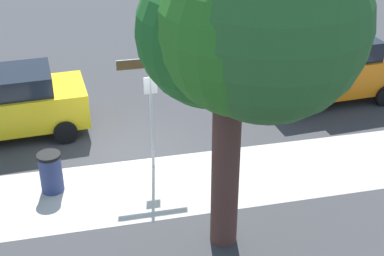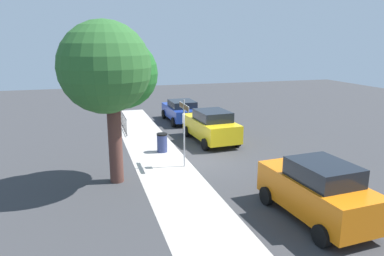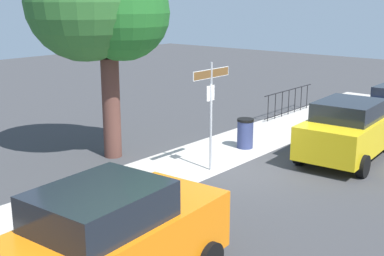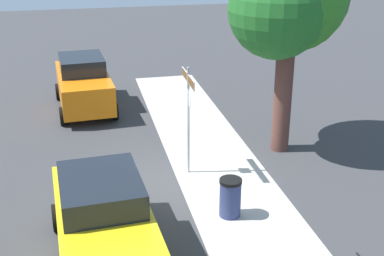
{
  "view_description": "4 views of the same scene",
  "coord_description": "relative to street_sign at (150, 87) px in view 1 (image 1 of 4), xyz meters",
  "views": [
    {
      "loc": [
        1.26,
        12.25,
        7.54
      ],
      "look_at": [
        -1.35,
        0.94,
        1.27
      ],
      "focal_mm": 52.37,
      "sensor_mm": 36.0,
      "label": 1
    },
    {
      "loc": [
        -15.6,
        4.57,
        5.62
      ],
      "look_at": [
        -0.63,
        0.08,
        1.82
      ],
      "focal_mm": 33.84,
      "sensor_mm": 36.0,
      "label": 2
    },
    {
      "loc": [
        -11.29,
        -8.05,
        4.76
      ],
      "look_at": [
        -0.86,
        0.76,
        1.25
      ],
      "focal_mm": 47.16,
      "sensor_mm": 36.0,
      "label": 3
    },
    {
      "loc": [
        12.46,
        -2.36,
        6.77
      ],
      "look_at": [
        -0.95,
        0.61,
        1.15
      ],
      "focal_mm": 48.52,
      "sensor_mm": 36.0,
      "label": 4
    }
  ],
  "objects": [
    {
      "name": "street_sign",
      "position": [
        0.0,
        0.0,
        0.0
      ],
      "size": [
        1.55,
        0.07,
        3.09
      ],
      "color": "#9EA0A5",
      "rests_on": "ground_plane"
    },
    {
      "name": "trash_bin",
      "position": [
        2.47,
        0.5,
        -1.68
      ],
      "size": [
        0.55,
        0.55,
        0.98
      ],
      "color": "navy",
      "rests_on": "ground_plane"
    },
    {
      "name": "car_yellow",
      "position": [
        3.57,
        -2.56,
        -1.25
      ],
      "size": [
        4.44,
        2.3,
        1.83
      ],
      "rotation": [
        0.0,
        0.0,
        0.06
      ],
      "color": "gold",
      "rests_on": "ground_plane"
    },
    {
      "name": "car_orange",
      "position": [
        -6.03,
        -2.71,
        -1.2
      ],
      "size": [
        4.3,
        2.25,
        1.97
      ],
      "rotation": [
        0.0,
        0.0,
        0.07
      ],
      "color": "orange",
      "rests_on": "ground_plane"
    },
    {
      "name": "sidewalk_strip",
      "position": [
        2.47,
        0.9,
        -2.18
      ],
      "size": [
        24.0,
        2.6,
        0.0
      ],
      "primitive_type": "cube",
      "color": "#AFA89F",
      "rests_on": "ground_plane"
    },
    {
      "name": "ground_plane",
      "position": [
        0.47,
        -0.4,
        -2.18
      ],
      "size": [
        60.0,
        60.0,
        0.0
      ],
      "primitive_type": "plane",
      "color": "#38383A"
    },
    {
      "name": "shade_tree",
      "position": [
        -1.21,
        3.21,
        2.37
      ],
      "size": [
        3.86,
        3.79,
        6.38
      ],
      "color": "#523129",
      "rests_on": "ground_plane"
    }
  ]
}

